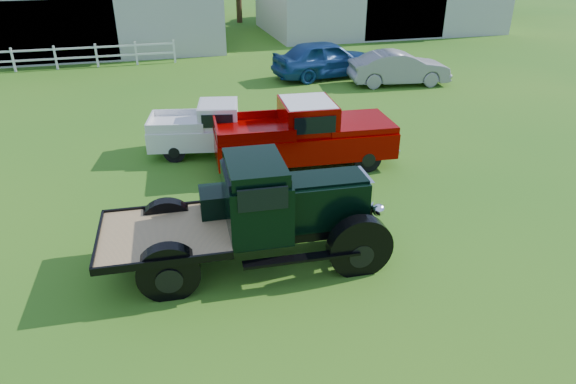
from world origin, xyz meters
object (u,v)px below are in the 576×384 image
object	(u,v)px
vintage_flatbed	(251,212)
red_pickup	(304,133)
white_pickup	(217,128)
misc_car_blue	(326,59)
misc_car_grey	(399,68)

from	to	relation	value
vintage_flatbed	red_pickup	size ratio (longest dim) A/B	1.06
white_pickup	misc_car_blue	xyz separation A→B (m)	(6.53, 8.22, 0.09)
white_pickup	misc_car_grey	bearing A→B (deg)	44.05
vintage_flatbed	misc_car_blue	xyz separation A→B (m)	(6.71, 14.49, -0.26)
vintage_flatbed	misc_car_blue	world-z (taller)	vintage_flatbed
white_pickup	misc_car_blue	world-z (taller)	misc_car_blue
red_pickup	misc_car_blue	distance (m)	10.73
vintage_flatbed	misc_car_blue	bearing A→B (deg)	68.13
white_pickup	misc_car_blue	bearing A→B (deg)	62.55
red_pickup	misc_car_blue	bearing A→B (deg)	71.21
vintage_flatbed	misc_car_grey	size ratio (longest dim) A/B	1.28
white_pickup	misc_car_grey	xyz separation A→B (m)	(9.33, 6.06, -0.05)
red_pickup	misc_car_blue	xyz separation A→B (m)	(4.17, 9.89, -0.11)
misc_car_blue	misc_car_grey	xyz separation A→B (m)	(2.80, -2.15, -0.14)
vintage_flatbed	red_pickup	xyz separation A→B (m)	(2.55, 4.60, -0.16)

